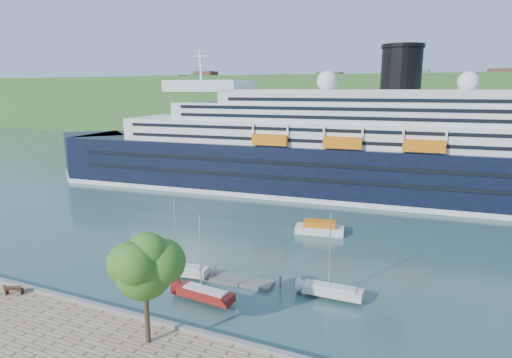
{
  "coord_description": "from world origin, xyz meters",
  "views": [
    {
      "loc": [
        20.43,
        -25.46,
        19.45
      ],
      "look_at": [
        -3.93,
        30.0,
        6.48
      ],
      "focal_mm": 30.0,
      "sensor_mm": 36.0,
      "label": 1
    }
  ],
  "objects": [
    {
      "name": "ground",
      "position": [
        0.0,
        0.0,
        0.0
      ],
      "size": [
        400.0,
        400.0,
        0.0
      ],
      "primitive_type": "plane",
      "color": "#294A49",
      "rests_on": "ground"
    },
    {
      "name": "sailboat_red",
      "position": [
        1.57,
        5.89,
        3.99
      ],
      "size": [
        6.29,
        2.24,
        7.97
      ],
      "primitive_type": null,
      "rotation": [
        0.0,
        0.0,
        -0.09
      ],
      "color": "maroon",
      "rests_on": "ground"
    },
    {
      "name": "quay_coping",
      "position": [
        0.0,
        -0.2,
        1.15
      ],
      "size": [
        220.0,
        0.5,
        0.3
      ],
      "primitive_type": "cube",
      "color": "slate",
      "rests_on": "promenade"
    },
    {
      "name": "sailboat_white_far",
      "position": [
        12.17,
        11.24,
        3.96
      ],
      "size": [
        6.16,
        1.79,
        7.92
      ],
      "primitive_type": null,
      "rotation": [
        0.0,
        0.0,
        0.01
      ],
      "color": "silver",
      "rests_on": "ground"
    },
    {
      "name": "park_bench",
      "position": [
        -14.18,
        -1.43,
        1.53
      ],
      "size": [
        1.78,
        1.3,
        1.06
      ],
      "primitive_type": null,
      "rotation": [
        0.0,
        0.0,
        0.43
      ],
      "color": "#462414",
      "rests_on": "promenade"
    },
    {
      "name": "promenade_tree",
      "position": [
        1.68,
        -2.63,
        5.61
      ],
      "size": [
        5.57,
        5.57,
        9.22
      ],
      "primitive_type": null,
      "color": "#2B5817",
      "rests_on": "promenade"
    },
    {
      "name": "far_hillside",
      "position": [
        0.0,
        145.0,
        12.0
      ],
      "size": [
        400.0,
        50.0,
        24.0
      ],
      "primitive_type": "cube",
      "color": "#305E25",
      "rests_on": "ground"
    },
    {
      "name": "tender_launch",
      "position": [
        6.1,
        28.65,
        0.9
      ],
      "size": [
        6.82,
        3.31,
        1.81
      ],
      "primitive_type": null,
      "rotation": [
        0.0,
        0.0,
        0.17
      ],
      "color": "orange",
      "rests_on": "ground"
    },
    {
      "name": "floating_pontoon",
      "position": [
        -1.95,
        10.61,
        0.18
      ],
      "size": [
        16.24,
        2.71,
        0.36
      ],
      "primitive_type": null,
      "rotation": [
        0.0,
        0.0,
        0.05
      ],
      "color": "gray",
      "rests_on": "ground"
    },
    {
      "name": "cruise_ship",
      "position": [
        0.56,
        51.59,
        13.32
      ],
      "size": [
        119.67,
        27.22,
        26.64
      ],
      "primitive_type": null,
      "rotation": [
        0.0,
        0.0,
        0.08
      ],
      "color": "black",
      "rests_on": "ground"
    },
    {
      "name": "sailboat_white_near",
      "position": [
        -3.5,
        9.46,
        4.1
      ],
      "size": [
        6.56,
        2.78,
        8.21
      ],
      "primitive_type": null,
      "rotation": [
        0.0,
        0.0,
        0.16
      ],
      "color": "silver",
      "rests_on": "ground"
    }
  ]
}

